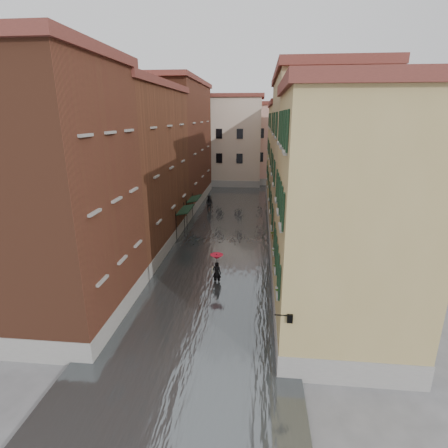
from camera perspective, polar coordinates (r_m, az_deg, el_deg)
The scene contains 16 objects.
ground at distance 21.14m, azimuth -3.19°, elevation -12.61°, with size 120.00×120.00×0.00m, color #5F5E61.
floodwater at distance 32.92m, azimuth 0.31°, elevation -1.16°, with size 10.00×60.00×0.20m, color #4A5052.
building_left_near at distance 19.36m, azimuth -25.49°, elevation 3.59°, with size 6.00×8.00×13.00m, color brown.
building_left_mid at distance 29.18m, azimuth -14.42°, elevation 8.34°, with size 6.00×14.00×12.50m, color brown.
building_left_far at distance 43.39m, azimuth -7.67°, elevation 12.50°, with size 6.00×16.00×14.00m, color brown.
building_right_near at distance 17.24m, azimuth 18.99°, elevation 0.23°, with size 6.00×8.00×11.50m, color #A28D54.
building_right_mid at distance 27.66m, azimuth 14.25°, elevation 8.41°, with size 6.00×14.00×13.00m, color tan.
building_right_far at distance 42.53m, azimuth 11.40°, elevation 10.53°, with size 6.00×16.00×11.50m, color #A28D54.
building_end_cream at distance 56.54m, azimuth -0.26°, elevation 13.24°, with size 12.00×9.00×13.00m, color beige.
building_end_pink at distance 58.33m, azimuth 9.01°, elevation 12.66°, with size 10.00×9.00×12.00m, color tan.
awning_near at distance 31.19m, azimuth -6.36°, elevation 2.24°, with size 1.09×3.29×2.80m.
awning_far at distance 35.24m, azimuth -4.93°, elevation 4.03°, with size 1.09×3.06×2.80m.
wall_lantern at distance 14.29m, azimuth 10.62°, elevation -14.81°, with size 0.71×0.22×0.35m.
window_planters at distance 18.82m, azimuth 8.84°, elevation -4.83°, with size 0.59×8.52×0.84m.
pedestrian_main at distance 22.63m, azimuth -1.19°, elevation -7.01°, with size 0.86×0.86×2.06m.
pedestrian_far at distance 39.93m, azimuth -2.39°, elevation 3.38°, with size 0.89×0.70×1.84m, color black.
Camera 1 is at (3.01, -18.07, 10.54)m, focal length 28.00 mm.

